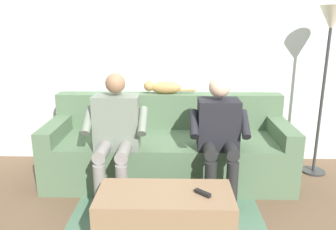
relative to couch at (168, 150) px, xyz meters
The scene contains 9 objects.
ground_plane 0.80m from the couch, 90.00° to the left, with size 8.00×8.00×0.00m, color brown.
back_wall 1.08m from the couch, 90.00° to the right, with size 4.96×0.06×2.47m, color silver.
couch is the anchor object (origin of this frame).
coffee_table 1.13m from the couch, 90.00° to the left, with size 0.94×0.44×0.42m.
person_left_seated 0.69m from the couch, 138.58° to the left, with size 0.51×0.52×1.10m.
person_right_seated 0.71m from the couch, 43.56° to the left, with size 0.55×0.57×1.13m.
cat_on_backrest 0.66m from the couch, 77.62° to the right, with size 0.54×0.13×0.14m.
remote_black 1.19m from the couch, 102.57° to the left, with size 0.13×0.03×0.02m, color black.
floor_lamp 1.91m from the couch, behind, with size 0.25×0.25×1.70m.
Camera 1 is at (-0.07, 3.10, 1.55)m, focal length 36.31 mm.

